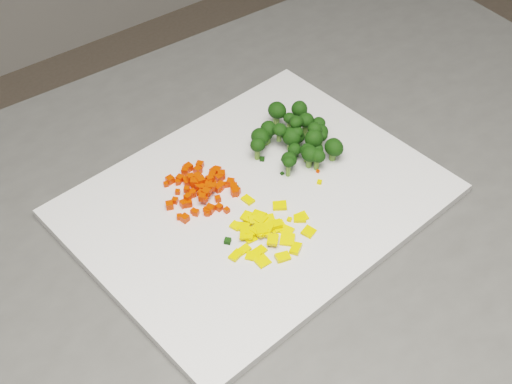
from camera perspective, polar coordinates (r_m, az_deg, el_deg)
counter_block at (r=1.26m, az=2.10°, el=-14.72°), size 1.10×0.78×0.90m
cutting_board at (r=0.88m, az=0.00°, el=-0.71°), size 0.46×0.38×0.01m
carrot_pile at (r=0.88m, az=-4.63°, el=0.46°), size 0.10×0.10×0.03m
pepper_pile at (r=0.84m, az=0.52°, el=-2.95°), size 0.11×0.11×0.02m
broccoli_pile at (r=0.93m, az=3.19°, el=4.79°), size 0.11×0.11×0.05m
carrot_cube_0 at (r=0.86m, az=-2.36°, el=-1.46°), size 0.01×0.01×0.01m
carrot_cube_1 at (r=0.86m, az=-2.97°, el=-1.23°), size 0.01×0.01×0.01m
carrot_cube_2 at (r=0.88m, az=-3.83°, el=0.66°), size 0.01×0.01×0.01m
carrot_cube_3 at (r=0.87m, az=-5.80°, el=-0.94°), size 0.01×0.01×0.01m
carrot_cube_4 at (r=0.89m, az=-4.61°, el=0.77°), size 0.01×0.01×0.01m
carrot_cube_5 at (r=0.89m, az=-1.79°, el=0.38°), size 0.01×0.01×0.01m
carrot_cube_6 at (r=0.91m, az=-4.68°, el=1.76°), size 0.01×0.01×0.01m
carrot_cube_7 at (r=0.90m, az=-2.77°, el=1.39°), size 0.01×0.01×0.01m
carrot_cube_8 at (r=0.87m, az=-4.42°, el=-0.09°), size 0.01×0.01×0.01m
carrot_cube_9 at (r=0.88m, az=-5.09°, el=-0.10°), size 0.01×0.01×0.01m
carrot_cube_10 at (r=0.91m, az=-3.13°, el=1.71°), size 0.01×0.01×0.01m
carrot_cube_11 at (r=0.86m, az=-3.91°, el=-1.72°), size 0.01×0.01×0.01m
carrot_cube_12 at (r=0.91m, az=-3.37°, el=1.65°), size 0.01×0.01×0.01m
carrot_cube_13 at (r=0.90m, az=-3.53°, el=1.32°), size 0.01×0.01×0.01m
carrot_cube_14 at (r=0.87m, az=-4.00°, el=-0.18°), size 0.01×0.01×0.01m
carrot_cube_15 at (r=0.90m, az=-7.22°, el=0.62°), size 0.01×0.01×0.01m
carrot_cube_16 at (r=0.88m, az=-4.65°, el=0.45°), size 0.01×0.01×0.01m
carrot_cube_17 at (r=0.89m, az=-2.92°, el=0.46°), size 0.01×0.01×0.01m
carrot_cube_18 at (r=0.87m, az=-5.46°, el=-0.87°), size 0.01×0.01×0.01m
carrot_cube_19 at (r=0.88m, az=-4.60°, el=0.43°), size 0.01×0.01×0.01m
carrot_cube_20 at (r=0.89m, az=-3.72°, el=1.04°), size 0.01×0.01×0.01m
carrot_cube_21 at (r=0.89m, az=-2.41°, el=0.59°), size 0.01×0.01×0.01m
carrot_cube_22 at (r=0.89m, az=-1.94°, el=0.71°), size 0.01×0.01×0.01m
carrot_cube_23 at (r=0.89m, az=-4.74°, el=1.16°), size 0.01×0.01×0.01m
carrot_cube_24 at (r=0.89m, az=-4.89°, el=0.42°), size 0.01×0.01×0.01m
carrot_cube_25 at (r=0.90m, az=-4.78°, el=1.18°), size 0.01×0.01×0.01m
carrot_cube_26 at (r=0.87m, az=-4.11°, el=-0.60°), size 0.01×0.01×0.01m
carrot_cube_27 at (r=0.87m, az=-4.32°, el=-0.42°), size 0.01×0.01×0.01m
carrot_cube_28 at (r=0.89m, az=-2.05°, el=0.76°), size 0.01×0.01×0.01m
carrot_cube_29 at (r=0.88m, az=-5.57°, el=0.21°), size 0.01×0.01×0.01m
carrot_cube_30 at (r=0.89m, az=-2.81°, el=0.52°), size 0.01×0.01×0.01m
carrot_cube_31 at (r=0.90m, az=-4.92°, el=0.79°), size 0.01×0.01×0.01m
carrot_cube_32 at (r=0.88m, az=-5.16°, el=-0.11°), size 0.01×0.01×0.01m
carrot_cube_33 at (r=0.92m, az=-4.51°, el=2.17°), size 0.01×0.01×0.01m
carrot_cube_34 at (r=0.89m, az=-3.87°, el=0.17°), size 0.01×0.01×0.01m
carrot_cube_35 at (r=0.87m, az=-6.94°, el=-1.06°), size 0.01×0.01×0.01m
carrot_cube_36 at (r=0.89m, az=-3.48°, el=0.40°), size 0.01×0.01×0.01m
carrot_cube_37 at (r=0.88m, az=-1.71°, el=-0.02°), size 0.01×0.01×0.01m
carrot_cube_38 at (r=0.86m, az=-4.83°, el=-1.66°), size 0.01×0.01×0.01m
carrot_cube_39 at (r=0.88m, az=-3.08°, el=-0.54°), size 0.01×0.01×0.01m
carrot_cube_40 at (r=0.92m, az=-5.43°, el=1.98°), size 0.01×0.01×0.01m
carrot_cube_41 at (r=0.87m, az=-4.00°, el=-0.03°), size 0.01×0.01×0.01m
carrot_cube_42 at (r=0.89m, az=-3.43°, el=0.63°), size 0.01×0.01×0.01m
carrot_cube_43 at (r=0.87m, az=-4.50°, el=-0.13°), size 0.01×0.01×0.01m
carrot_cube_44 at (r=0.88m, az=-3.55°, el=0.40°), size 0.01×0.01×0.01m
carrot_cube_45 at (r=0.86m, az=-4.01°, el=-1.46°), size 0.01×0.01×0.01m
carrot_cube_46 at (r=0.86m, az=-6.15°, el=-1.99°), size 0.01×0.01×0.01m
carrot_cube_47 at (r=0.89m, az=-6.28°, el=0.01°), size 0.01×0.01×0.01m
carrot_cube_48 at (r=0.86m, az=-5.71°, el=-2.10°), size 0.01×0.01×0.01m
carrot_cube_49 at (r=0.86m, az=-3.93°, el=-1.53°), size 0.01×0.01×0.01m
carrot_cube_50 at (r=0.86m, az=-5.01°, el=-1.55°), size 0.01×0.01×0.01m
carrot_cube_51 at (r=0.88m, az=-4.42°, el=0.91°), size 0.01×0.01×0.01m
carrot_cube_52 at (r=0.86m, az=-3.70°, el=-1.36°), size 0.01×0.01×0.01m
carrot_cube_53 at (r=0.88m, az=-4.29°, el=0.34°), size 0.01×0.01×0.01m
carrot_cube_54 at (r=0.88m, az=-6.50°, el=-0.69°), size 0.01×0.01×0.01m
carrot_cube_55 at (r=0.89m, az=-4.96°, el=0.77°), size 0.01×0.01×0.01m
carrot_cube_56 at (r=0.90m, az=-6.89°, el=0.97°), size 0.01×0.01×0.01m
carrot_cube_57 at (r=0.91m, az=-4.67°, el=1.32°), size 0.01×0.01×0.01m
carrot_cube_58 at (r=0.89m, az=-3.06°, el=0.31°), size 0.01×0.01×0.01m
carrot_cube_59 at (r=0.88m, az=-3.77°, el=0.42°), size 0.01×0.01×0.01m
carrot_cube_60 at (r=0.91m, az=-5.68°, el=1.70°), size 0.01×0.01×0.01m
carrot_cube_61 at (r=0.88m, az=-4.32°, el=-0.12°), size 0.01×0.01×0.01m
carrot_cube_62 at (r=0.88m, az=-1.63°, el=0.04°), size 0.01×0.01×0.01m
carrot_cube_63 at (r=0.90m, az=-5.56°, el=0.93°), size 0.01×0.01×0.01m
carrot_cube_64 at (r=0.89m, az=-5.24°, el=1.19°), size 0.01×0.01×0.01m
carrot_cube_65 at (r=0.90m, az=-6.10°, el=1.09°), size 0.01×0.01×0.01m
carrot_cube_66 at (r=0.90m, az=-6.27°, el=0.78°), size 0.01×0.01×0.01m
carrot_cube_67 at (r=0.87m, az=-5.49°, el=-0.41°), size 0.01×0.01×0.01m
carrot_cube_68 at (r=0.89m, az=-4.29°, el=0.69°), size 0.01×0.01×0.01m
carrot_cube_69 at (r=0.90m, az=-5.53°, el=0.77°), size 0.01×0.01×0.01m
carrot_cube_70 at (r=0.90m, az=-2.98°, el=1.14°), size 0.01×0.01×0.01m
pepper_chunk_0 at (r=0.84m, az=2.44°, el=-3.10°), size 0.02×0.02×0.01m
pepper_chunk_1 at (r=0.86m, az=3.65°, el=-2.00°), size 0.02×0.02×0.01m
pepper_chunk_2 at (r=0.84m, az=0.45°, el=-3.07°), size 0.02×0.02×0.01m
pepper_chunk_3 at (r=0.85m, az=-0.38°, el=-2.13°), size 0.02×0.02×0.00m
pepper_chunk_4 at (r=0.82m, az=1.36°, el=-3.83°), size 0.02×0.02×0.00m
pepper_chunk_5 at (r=0.82m, az=3.20°, el=-4.53°), size 0.02×0.02×0.01m
pepper_chunk_6 at (r=0.85m, az=0.26°, el=-1.80°), size 0.02×0.02×0.01m
pepper_chunk_7 at (r=0.87m, az=1.91°, el=-1.10°), size 0.02×0.02×0.01m
pepper_chunk_8 at (r=0.88m, az=-0.65°, el=-0.63°), size 0.01×0.02×0.00m
pepper_chunk_9 at (r=0.85m, az=1.85°, el=-2.76°), size 0.02×0.02×0.01m
pepper_chunk_10 at (r=0.83m, az=-0.76°, el=-3.41°), size 0.02×0.02×0.00m
pepper_chunk_11 at (r=0.83m, az=-0.54°, el=-3.61°), size 0.02×0.02×0.01m
pepper_chunk_12 at (r=0.83m, az=2.53°, el=-3.84°), size 0.02×0.02×0.01m
pepper_chunk_13 at (r=0.84m, az=4.24°, el=-3.19°), size 0.02×0.02×0.01m
pepper_chunk_14 at (r=0.85m, az=0.39°, el=-2.17°), size 0.02×0.02×0.01m
pepper_chunk_15 at (r=0.82m, az=-1.08°, el=-4.70°), size 0.02×0.01×0.00m
pepper_chunk_16 at (r=0.85m, az=-0.55°, el=-2.03°), size 0.02×0.02×0.01m
pepper_chunk_17 at (r=0.82m, az=0.26°, el=-4.74°), size 0.02×0.01×0.00m
pepper_chunk_18 at (r=0.83m, az=0.23°, el=-3.07°), size 0.02×0.02×0.01m
pepper_chunk_19 at (r=0.86m, az=3.53°, el=-2.12°), size 0.02×0.02×0.01m
pepper_chunk_20 at (r=0.85m, az=-1.63°, el=-2.73°), size 0.01×0.02×0.01m
pepper_chunk_21 at (r=0.84m, az=1.45°, el=-2.90°), size 0.02×0.02×0.00m
pepper_chunk_22 at (r=0.84m, az=0.93°, el=-3.06°), size 0.02×0.02×0.01m
pepper_chunk_23 at (r=0.83m, az=0.41°, el=-3.02°), size 0.02×0.02×0.01m
pepper_chunk_24 at (r=0.84m, az=-0.45°, el=-3.16°), size 0.02×0.02×0.01m
pepper_chunk_25 at (r=0.85m, az=-0.21°, el=-2.28°), size 0.02×0.02×0.01m
pepper_chunk_26 at (r=0.82m, az=-1.62°, el=-5.07°), size 0.02×0.02×0.01m
pepper_chunk_27 at (r=0.81m, az=2.15°, el=-5.22°), size 0.02×0.02×0.01m
pepper_chunk_28 at (r=0.84m, az=-1.14°, el=-2.80°), size 0.02×0.02×0.01m
pepper_chunk_29 at (r=0.84m, az=1.58°, el=-2.58°), size 0.02×0.02×0.01m
pepper_chunk_30 at (r=0.82m, az=-0.25°, el=-5.17°), size 0.02×0.02×0.00m
pepper_chunk_31 at (r=0.85m, az=0.97°, el=-2.29°), size 0.02×0.02×0.01m
pepper_chunk_32 at (r=0.81m, az=0.52°, el=-5.56°), size 0.02×0.02×0.00m
broccoli_floret_0 at (r=0.93m, az=3.18°, el=5.18°), size 0.02×0.02×0.03m
broccoli_floret_1 at (r=0.94m, az=0.29°, el=4.21°), size 0.03×0.03×0.03m
broccoli_floret_2 at (r=0.95m, az=3.14°, el=5.37°), size 0.02×0.02×0.02m
broccoli_floret_3 at (r=0.93m, az=4.66°, el=4.66°), size 0.02×0.02×0.03m
broccoli_floret_4 at (r=0.97m, az=1.64°, el=6.16°), size 0.03×0.03×0.04m
broccoli_floret_5 at (r=0.94m, az=2.78°, el=4.35°), size 0.03×0.03×0.03m
broccoli_floret_6 at (r=0.94m, az=0.96°, el=4.73°), size 0.03×0.03×0.03m
broccoli_floret_7 at (r=0.93m, az=2.79°, el=4.16°), size 0.03×0.03×0.03m
broccoli_floret_8 at (r=0.91m, az=2.61°, el=2.36°), size 0.03×0.03×0.03m
broccoli_floret_9 at (r=0.93m, az=3.21°, el=4.56°), size 0.02×0.02×0.02m
broccoli_floret_10 at (r=0.92m, az=4.12°, el=3.10°), size 0.03×0.03×0.03m
broccoli_floret_11 at (r=0.95m, az=3.27°, el=5.32°), size 0.03×0.03×0.03m
broccoli_floret_12 at (r=0.92m, az=0.10°, el=3.42°), size 0.03×0.03×0.03m
broccoli_floret_13 at (r=0.93m, az=6.18°, el=3.31°), size 0.03×0.03×0.03m
broccoli_floret_14 at (r=0.92m, az=3.04°, el=3.19°), size 0.02×0.02×0.02m
broccoli_floret_15 at (r=0.91m, az=4.90°, el=2.55°), size 0.03×0.03×0.03m
broccoli_floret_16 at (r=0.90m, az=2.60°, el=2.00°), size 0.02×0.02×0.03m
broccoli_floret_17 at (r=0.97m, az=2.63°, el=5.58°), size 0.02×0.02×0.03m
broccoli_floret_18 at (r=0.93m, az=1.87°, el=4.74°), size 0.03×0.03×0.03m
broccoli_floret_19 at (r=0.96m, az=5.00°, el=5.20°), size 0.02×0.02×0.03m
broccoli_floret_20 at (r=0.98m, az=3.43°, el=6.28°), size 0.03×0.03×0.03m
broccoli_floret_21 at (r=0.93m, az=4.57°, el=3.87°), size 0.03×0.03×0.04m
broccoli_floret_22 at (r=0.95m, az=5.10°, el=4.52°), size 0.03×0.03×0.03m
broccoli_floret_23 at (r=0.94m, az=5.19°, el=4.16°), size 0.02×0.02×0.03m
broccoli_floret_24 at (r=0.96m, az=3.96°, el=5.34°), size 0.03×0.03×0.03m
broccoli_floret_25 at (r=0.91m, az=4.28°, el=2.76°), size 0.03×0.03×0.03m
broccoli_floret_26 at (r=0.94m, az=3.34°, el=4.15°), size 0.03×0.03×0.02m
broccoli_floret_27 at (r=0.93m, az=4.80°, el=3.26°), size 0.02×0.02×0.02m
broccoli_floret_28 at (r=0.94m, az=0.83°, el=4.35°), size 0.02×0.02×0.02m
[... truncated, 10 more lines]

